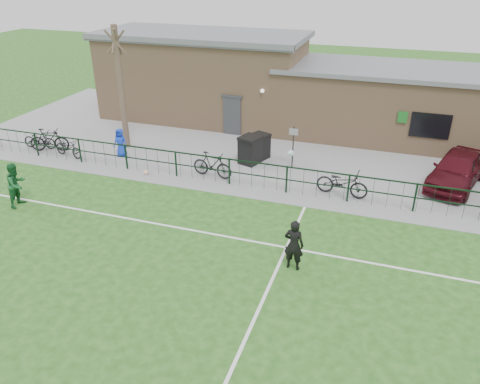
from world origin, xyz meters
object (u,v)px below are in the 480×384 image
(bare_tree, at_px, (121,89))
(spectator_child, at_px, (120,143))
(bicycle_e, at_px, (342,183))
(wheelie_bin_right, at_px, (259,147))
(bicycle_c, at_px, (68,148))
(car_maroon, at_px, (457,169))
(bicycle_a, at_px, (40,139))
(bicycle_b, at_px, (49,140))
(ball_ground, at_px, (146,172))
(sign_post, at_px, (293,147))
(outfield_player, at_px, (17,185))
(wheelie_bin_left, at_px, (250,151))
(bicycle_d, at_px, (212,165))

(bare_tree, xyz_separation_m, spectator_child, (0.42, -1.22, -2.28))
(bicycle_e, bearing_deg, wheelie_bin_right, 64.93)
(bicycle_c, xyz_separation_m, spectator_child, (2.39, 0.88, 0.25))
(car_maroon, height_order, bicycle_a, car_maroon)
(bicycle_b, height_order, bicycle_c, bicycle_b)
(bicycle_b, height_order, ball_ground, bicycle_b)
(bicycle_a, bearing_deg, sign_post, -88.28)
(bicycle_b, bearing_deg, spectator_child, -100.19)
(sign_post, distance_m, outfield_player, 11.63)
(wheelie_bin_right, distance_m, spectator_child, 6.73)
(bicycle_c, relative_size, outfield_player, 0.97)
(sign_post, bearing_deg, spectator_child, -171.16)
(bare_tree, xyz_separation_m, car_maroon, (15.65, 0.48, -2.24))
(wheelie_bin_right, relative_size, bicycle_b, 0.58)
(wheelie_bin_right, relative_size, spectator_child, 0.82)
(wheelie_bin_left, xyz_separation_m, outfield_player, (-7.31, -6.88, 0.25))
(bicycle_c, xyz_separation_m, outfield_player, (1.30, -4.79, 0.41))
(sign_post, height_order, ball_ground, sign_post)
(wheelie_bin_left, bearing_deg, sign_post, 19.58)
(wheelie_bin_left, xyz_separation_m, bicycle_b, (-9.96, -1.77, -0.03))
(bicycle_d, relative_size, outfield_player, 1.08)
(bicycle_e, relative_size, outfield_player, 1.19)
(spectator_child, bearing_deg, outfield_player, -104.20)
(car_maroon, height_order, bicycle_c, car_maroon)
(bicycle_b, distance_m, bicycle_c, 1.39)
(bicycle_a, bearing_deg, spectator_child, -90.73)
(bicycle_c, bearing_deg, bicycle_d, -77.35)
(car_maroon, xyz_separation_m, bicycle_b, (-18.96, -2.27, -0.15))
(bare_tree, height_order, car_maroon, bare_tree)
(car_maroon, xyz_separation_m, bicycle_a, (-19.72, -2.11, -0.28))
(bicycle_e, bearing_deg, bicycle_d, 97.05)
(bicycle_e, bearing_deg, sign_post, 57.52)
(spectator_child, distance_m, outfield_player, 5.78)
(car_maroon, distance_m, ball_ground, 13.46)
(bicycle_a, xyz_separation_m, ball_ground, (6.68, -1.15, -0.36))
(bicycle_c, bearing_deg, spectator_child, -57.68)
(bicycle_a, xyz_separation_m, bicycle_e, (15.26, -0.40, 0.09))
(wheelie_bin_right, relative_size, car_maroon, 0.26)
(bicycle_e, bearing_deg, bicycle_a, 95.31)
(wheelie_bin_right, relative_size, bicycle_a, 0.65)
(wheelie_bin_left, xyz_separation_m, bicycle_c, (-8.62, -2.08, -0.16))
(sign_post, xyz_separation_m, ball_ground, (-6.05, -2.83, -0.90))
(car_maroon, xyz_separation_m, bicycle_e, (-4.45, -2.50, -0.19))
(spectator_child, bearing_deg, bicycle_a, -178.21)
(wheelie_bin_left, bearing_deg, bicycle_b, -152.46)
(wheelie_bin_right, height_order, outfield_player, outfield_player)
(sign_post, xyz_separation_m, bicycle_b, (-11.97, -1.85, -0.41))
(bare_tree, distance_m, wheelie_bin_left, 7.05)
(wheelie_bin_left, distance_m, ball_ground, 4.91)
(wheelie_bin_left, height_order, spectator_child, spectator_child)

